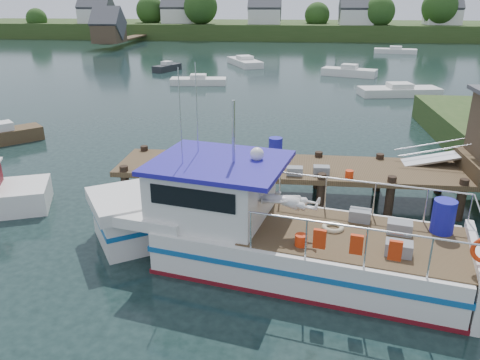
# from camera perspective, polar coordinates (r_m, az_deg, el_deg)

# --- Properties ---
(ground_plane) EXTENTS (160.00, 160.00, 0.00)m
(ground_plane) POSITION_cam_1_polar(r_m,az_deg,el_deg) (19.10, 3.48, -2.12)
(ground_plane) COLOR black
(far_shore) EXTENTS (140.00, 42.55, 9.22)m
(far_shore) POSITION_cam_1_polar(r_m,az_deg,el_deg) (100.03, 6.22, 18.09)
(far_shore) COLOR #31471D
(far_shore) RESTS_ON ground
(dock) EXTENTS (16.60, 3.00, 4.78)m
(dock) POSITION_cam_1_polar(r_m,az_deg,el_deg) (19.19, 23.48, 3.34)
(dock) COLOR #4B3923
(dock) RESTS_ON ground
(lobster_boat) EXTENTS (12.21, 5.66, 5.88)m
(lobster_boat) POSITION_cam_1_polar(r_m,az_deg,el_deg) (14.18, 2.45, -6.10)
(lobster_boat) COLOR silver
(lobster_boat) RESTS_ON ground
(moored_rowboat) EXTENTS (3.84, 3.87, 1.18)m
(moored_rowboat) POSITION_cam_1_polar(r_m,az_deg,el_deg) (29.25, -26.95, 4.85)
(moored_rowboat) COLOR #4B3923
(moored_rowboat) RESTS_ON ground
(moored_far) EXTENTS (6.21, 3.07, 1.01)m
(moored_far) POSITION_cam_1_polar(r_m,az_deg,el_deg) (74.34, 18.41, 14.74)
(moored_far) COLOR silver
(moored_far) RESTS_ON ground
(moored_a) EXTENTS (5.29, 2.27, 0.95)m
(moored_a) POSITION_cam_1_polar(r_m,az_deg,el_deg) (44.78, -5.10, 11.96)
(moored_a) COLOR silver
(moored_a) RESTS_ON ground
(moored_b) EXTENTS (5.79, 3.63, 1.21)m
(moored_b) POSITION_cam_1_polar(r_m,az_deg,el_deg) (50.85, 13.16, 12.73)
(moored_b) COLOR silver
(moored_b) RESTS_ON ground
(moored_c) EXTENTS (6.83, 3.34, 1.03)m
(moored_c) POSITION_cam_1_polar(r_m,az_deg,el_deg) (41.60, 18.83, 10.25)
(moored_c) COLOR silver
(moored_c) RESTS_ON ground
(moored_d) EXTENTS (4.96, 7.09, 1.15)m
(moored_d) POSITION_cam_1_polar(r_m,az_deg,el_deg) (57.64, 0.58, 14.21)
(moored_d) COLOR silver
(moored_d) RESTS_ON ground
(moored_e) EXTENTS (2.63, 3.97, 1.04)m
(moored_e) POSITION_cam_1_polar(r_m,az_deg,el_deg) (53.97, -8.88, 13.43)
(moored_e) COLOR black
(moored_e) RESTS_ON ground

